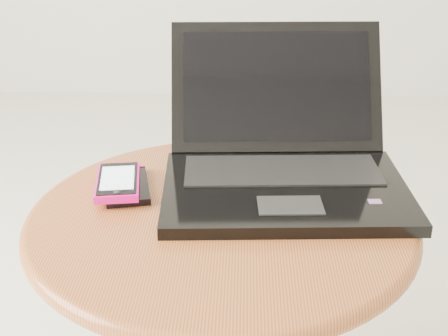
{
  "coord_description": "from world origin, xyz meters",
  "views": [
    {
      "loc": [
        0.1,
        -0.79,
        0.91
      ],
      "look_at": [
        0.07,
        0.06,
        0.52
      ],
      "focal_mm": 51.4,
      "sensor_mm": 36.0,
      "label": 1
    }
  ],
  "objects": [
    {
      "name": "phone_pink",
      "position": [
        -0.09,
        0.1,
        0.48
      ],
      "size": [
        0.08,
        0.13,
        0.01
      ],
      "color": "#ED0C8A",
      "rests_on": "phone_black"
    },
    {
      "name": "laptop",
      "position": [
        0.16,
        0.15,
        0.5
      ],
      "size": [
        0.39,
        0.39,
        0.22
      ],
      "color": "black",
      "rests_on": "table"
    },
    {
      "name": "phone_black",
      "position": [
        -0.08,
        0.11,
        0.46
      ],
      "size": [
        0.09,
        0.14,
        0.01
      ],
      "color": "black",
      "rests_on": "table"
    },
    {
      "name": "table",
      "position": [
        0.07,
        0.04,
        0.36
      ],
      "size": [
        0.58,
        0.58,
        0.46
      ],
      "color": "#542515",
      "rests_on": "ground"
    }
  ]
}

